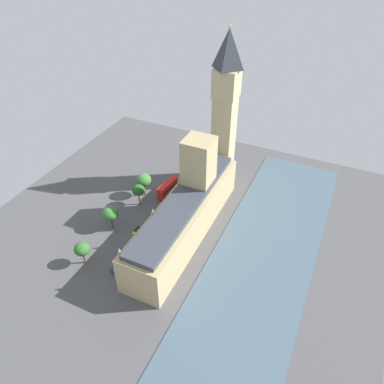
# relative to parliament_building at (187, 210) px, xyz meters

# --- Properties ---
(ground_plane) EXTENTS (129.29, 129.29, 0.00)m
(ground_plane) POSITION_rel_parliament_building_xyz_m (1.99, 1.95, -8.54)
(ground_plane) COLOR #4C4C4F
(river_thames) EXTENTS (30.30, 116.36, 0.25)m
(river_thames) POSITION_rel_parliament_building_xyz_m (-26.88, 1.95, -8.42)
(river_thames) COLOR #475B6B
(river_thames) RESTS_ON ground
(parliament_building) EXTENTS (13.60, 59.29, 30.07)m
(parliament_building) POSITION_rel_parliament_building_xyz_m (0.00, 0.00, 0.00)
(parliament_building) COLOR tan
(parliament_building) RESTS_ON ground
(clock_tower) EXTENTS (8.34, 8.34, 57.88)m
(clock_tower) POSITION_rel_parliament_building_xyz_m (0.54, -32.49, 21.42)
(clock_tower) COLOR tan
(clock_tower) RESTS_ON ground
(double_decker_bus_leading) EXTENTS (3.62, 10.71, 4.75)m
(double_decker_bus_leading) POSITION_rel_parliament_building_xyz_m (15.33, -14.61, -5.91)
(double_decker_bus_leading) COLOR red
(double_decker_bus_leading) RESTS_ON ground
(car_yellow_cab_opposite_hall) EXTENTS (2.12, 4.44, 1.74)m
(car_yellow_cab_opposite_hall) POSITION_rel_parliament_building_xyz_m (14.23, 8.52, -7.65)
(car_yellow_cab_opposite_hall) COLOR gold
(car_yellow_cab_opposite_hall) RESTS_ON ground
(car_blue_corner) EXTENTS (2.12, 4.30, 1.74)m
(car_blue_corner) POSITION_rel_parliament_building_xyz_m (11.93, 24.45, -7.65)
(car_blue_corner) COLOR navy
(car_blue_corner) RESTS_ON ground
(pedestrian_midblock) EXTENTS (0.65, 0.63, 1.56)m
(pedestrian_midblock) POSITION_rel_parliament_building_xyz_m (8.66, -8.39, -7.84)
(pedestrian_midblock) COLOR maroon
(pedestrian_midblock) RESTS_ON ground
(pedestrian_kerbside) EXTENTS (0.54, 0.63, 1.55)m
(pedestrian_kerbside) POSITION_rel_parliament_building_xyz_m (8.62, -2.04, -7.84)
(pedestrian_kerbside) COLOR gray
(pedestrian_kerbside) RESTS_ON ground
(plane_tree_under_trees) EXTENTS (4.59, 4.59, 8.50)m
(plane_tree_under_trees) POSITION_rel_parliament_building_xyz_m (21.55, -4.52, -2.07)
(plane_tree_under_trees) COLOR brown
(plane_tree_under_trees) RESTS_ON ground
(plane_tree_by_river_gate) EXTENTS (4.65, 4.65, 7.88)m
(plane_tree_by_river_gate) POSITION_rel_parliament_building_xyz_m (22.03, 26.68, -2.69)
(plane_tree_by_river_gate) COLOR brown
(plane_tree_by_river_gate) RESTS_ON ground
(plane_tree_trailing) EXTENTS (5.71, 5.71, 8.84)m
(plane_tree_trailing) POSITION_rel_parliament_building_xyz_m (23.49, 9.99, -2.17)
(plane_tree_trailing) COLOR brown
(plane_tree_trailing) RESTS_ON ground
(plane_tree_near_tower) EXTENTS (5.71, 5.71, 9.31)m
(plane_tree_near_tower) POSITION_rel_parliament_building_xyz_m (22.74, -10.09, -1.70)
(plane_tree_near_tower) COLOR brown
(plane_tree_near_tower) RESTS_ON ground
(street_lamp_far_end) EXTENTS (0.56, 0.56, 5.79)m
(street_lamp_far_end) POSITION_rel_parliament_building_xyz_m (22.62, -10.04, -4.45)
(street_lamp_far_end) COLOR black
(street_lamp_far_end) RESTS_ON ground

